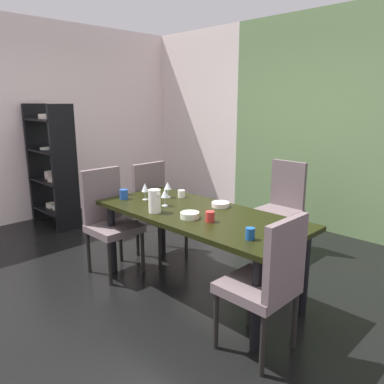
{
  "coord_description": "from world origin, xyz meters",
  "views": [
    {
      "loc": [
        2.53,
        -1.99,
        1.67
      ],
      "look_at": [
        0.16,
        0.39,
        0.85
      ],
      "focal_mm": 35.0,
      "sensor_mm": 36.0,
      "label": 1
    }
  ],
  "objects": [
    {
      "name": "wine_glass_near_window",
      "position": [
        -0.25,
        0.16,
        0.86
      ],
      "size": [
        0.07,
        0.07,
        0.16
      ],
      "color": "silver",
      "rests_on": "dining_table"
    },
    {
      "name": "display_shelf",
      "position": [
        -2.32,
        0.2,
        0.82
      ],
      "size": [
        0.8,
        0.34,
        1.64
      ],
      "color": "black",
      "rests_on": "ground_plane"
    },
    {
      "name": "wine_glass_front",
      "position": [
        0.05,
        0.15,
        0.86
      ],
      "size": [
        0.07,
        0.07,
        0.15
      ],
      "color": "silver",
      "rests_on": "dining_table"
    },
    {
      "name": "cup_left",
      "position": [
        1.1,
        0.01,
        0.78
      ],
      "size": [
        0.07,
        0.07,
        0.08
      ],
      "primitive_type": "cylinder",
      "color": "#174A8E",
      "rests_on": "dining_table"
    },
    {
      "name": "wine_glass_center",
      "position": [
        -0.16,
        0.37,
        0.86
      ],
      "size": [
        0.07,
        0.07,
        0.16
      ],
      "color": "silver",
      "rests_on": "dining_table"
    },
    {
      "name": "ground_plane",
      "position": [
        0.0,
        0.0,
        -0.01
      ],
      "size": [
        5.75,
        5.34,
        0.02
      ],
      "primitive_type": "cube",
      "color": "black"
    },
    {
      "name": "pitcher_rear",
      "position": [
        0.14,
        -0.04,
        0.84
      ],
      "size": [
        0.12,
        0.11,
        0.2
      ],
      "color": "white",
      "rests_on": "dining_table"
    },
    {
      "name": "chair_head_far",
      "position": [
        0.39,
        1.59,
        0.56
      ],
      "size": [
        0.44,
        0.45,
        1.02
      ],
      "rotation": [
        0.0,
        0.0,
        3.14
      ],
      "color": "#635355",
      "rests_on": "ground_plane"
    },
    {
      "name": "cup_right",
      "position": [
        0.65,
        0.1,
        0.78
      ],
      "size": [
        0.07,
        0.07,
        0.08
      ],
      "primitive_type": "cylinder",
      "color": "red",
      "rests_on": "dining_table"
    },
    {
      "name": "cup_near_shelf",
      "position": [
        -0.07,
        0.47,
        0.78
      ],
      "size": [
        0.07,
        0.07,
        0.07
      ],
      "primitive_type": "cylinder",
      "color": "white",
      "rests_on": "dining_table"
    },
    {
      "name": "dining_table",
      "position": [
        0.39,
        0.22,
        0.66
      ],
      "size": [
        1.91,
        0.84,
        0.74
      ],
      "color": "black",
      "rests_on": "ground_plane"
    },
    {
      "name": "serving_bowl_north",
      "position": [
        0.47,
        0.05,
        0.77
      ],
      "size": [
        0.15,
        0.15,
        0.05
      ],
      "primitive_type": "cylinder",
      "color": "silver",
      "rests_on": "dining_table"
    },
    {
      "name": "garden_window_panel",
      "position": [
        0.91,
        2.62,
        1.39
      ],
      "size": [
        3.93,
        0.1,
        2.77
      ],
      "primitive_type": "cube",
      "color": "#6A8B55",
      "rests_on": "ground_plane"
    },
    {
      "name": "chair_right_near",
      "position": [
        1.32,
        -0.08,
        0.55
      ],
      "size": [
        0.44,
        0.44,
        0.98
      ],
      "rotation": [
        0.0,
        0.0,
        1.57
      ],
      "color": "#635355",
      "rests_on": "ground_plane"
    },
    {
      "name": "chair_left_near",
      "position": [
        -0.53,
        -0.08,
        0.56
      ],
      "size": [
        0.44,
        0.44,
        1.03
      ],
      "rotation": [
        0.0,
        0.0,
        -1.57
      ],
      "color": "#635355",
      "rests_on": "ground_plane"
    },
    {
      "name": "chair_left_far",
      "position": [
        -0.53,
        0.53,
        0.56
      ],
      "size": [
        0.44,
        0.44,
        1.01
      ],
      "rotation": [
        0.0,
        0.0,
        -1.57
      ],
      "color": "#635355",
      "rests_on": "ground_plane"
    },
    {
      "name": "serving_bowl_east",
      "position": [
        0.42,
        0.49,
        0.76
      ],
      "size": [
        0.16,
        0.16,
        0.04
      ],
      "primitive_type": "cylinder",
      "color": "white",
      "rests_on": "dining_table"
    },
    {
      "name": "left_interior_panel",
      "position": [
        -2.82,
        0.0,
        1.39
      ],
      "size": [
        0.1,
        5.34,
        2.77
      ],
      "primitive_type": "cube",
      "color": "silver",
      "rests_on": "ground_plane"
    },
    {
      "name": "back_panel_interior",
      "position": [
        -1.96,
        2.62,
        1.39
      ],
      "size": [
        1.82,
        0.1,
        2.77
      ],
      "primitive_type": "cube",
      "color": "silver",
      "rests_on": "ground_plane"
    },
    {
      "name": "cup_south",
      "position": [
        -0.42,
        0.03,
        0.79
      ],
      "size": [
        0.08,
        0.08,
        0.09
      ],
      "primitive_type": "cylinder",
      "color": "#20499F",
      "rests_on": "dining_table"
    }
  ]
}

